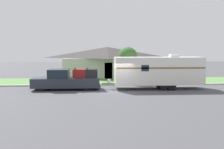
{
  "coord_description": "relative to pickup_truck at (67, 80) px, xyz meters",
  "views": [
    {
      "loc": [
        -2.06,
        -22.16,
        3.67
      ],
      "look_at": [
        -0.57,
        1.28,
        1.4
      ],
      "focal_mm": 40.0,
      "sensor_mm": 36.0,
      "label": 1
    }
  ],
  "objects": [
    {
      "name": "lawn_strip",
      "position": [
        4.83,
        6.12,
        -0.88
      ],
      "size": [
        80.0,
        7.0,
        0.03
      ],
      "color": "#568442",
      "rests_on": "ground_plane"
    },
    {
      "name": "mailbox",
      "position": [
        -0.09,
        3.44,
        0.16
      ],
      "size": [
        0.48,
        0.2,
        1.38
      ],
      "color": "brown",
      "rests_on": "ground_plane"
    },
    {
      "name": "travel_trailer",
      "position": [
        8.68,
        -0.0,
        0.86
      ],
      "size": [
        9.55,
        2.46,
        3.32
      ],
      "color": "black",
      "rests_on": "ground_plane"
    },
    {
      "name": "pickup_truck",
      "position": [
        0.0,
        0.0,
        0.0
      ],
      "size": [
        6.33,
        2.0,
        2.04
      ],
      "color": "black",
      "rests_on": "ground_plane"
    },
    {
      "name": "house_across_street",
      "position": [
        4.36,
        12.16,
        1.27
      ],
      "size": [
        12.83,
        7.27,
        4.17
      ],
      "color": "#B2B2A8",
      "rests_on": "ground_plane"
    },
    {
      "name": "curb_strip",
      "position": [
        4.83,
        2.47,
        -0.82
      ],
      "size": [
        80.0,
        0.3,
        0.14
      ],
      "color": "beige",
      "rests_on": "ground_plane"
    },
    {
      "name": "ground_plane",
      "position": [
        4.83,
        -1.28,
        -0.89
      ],
      "size": [
        120.0,
        120.0,
        0.0
      ],
      "primitive_type": "plane",
      "color": "#47474C"
    },
    {
      "name": "tree_in_yard",
      "position": [
        6.34,
        4.56,
        2.09
      ],
      "size": [
        2.14,
        2.14,
        4.08
      ],
      "color": "brown",
      "rests_on": "ground_plane"
    }
  ]
}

